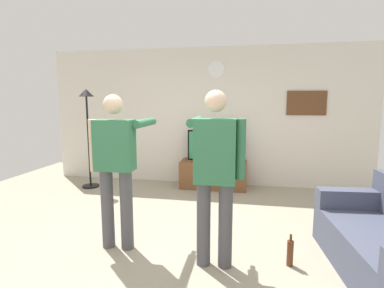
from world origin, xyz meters
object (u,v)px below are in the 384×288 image
framed_picture (306,103)px  beverage_bottle (290,253)px  television (214,146)px  person_standing_nearer_lamp (116,163)px  person_standing_nearer_couch (215,169)px  tv_stand (213,174)px  wall_clock (216,69)px  floor_lamp (87,118)px

framed_picture → beverage_bottle: (-0.60, -2.90, -1.49)m
beverage_bottle → television: bearing=112.3°
television → person_standing_nearer_lamp: size_ratio=0.59×
person_standing_nearer_couch → beverage_bottle: person_standing_nearer_couch is taller
framed_picture → television: bearing=-171.6°
television → tv_stand: bearing=-90.0°
framed_picture → person_standing_nearer_lamp: size_ratio=0.41×
person_standing_nearer_lamp → beverage_bottle: person_standing_nearer_lamp is taller
television → person_standing_nearer_lamp: 2.72m
wall_clock → person_standing_nearer_couch: (0.32, -3.01, -1.27)m
television → wall_clock: (-0.00, 0.24, 1.45)m
person_standing_nearer_couch → beverage_bottle: size_ratio=5.28×
wall_clock → beverage_bottle: (1.09, -2.89, -2.13)m
beverage_bottle → wall_clock: bearing=110.6°
person_standing_nearer_lamp → television: bearing=72.9°
television → floor_lamp: bearing=-169.5°
floor_lamp → beverage_bottle: size_ratio=5.63×
tv_stand → floor_lamp: (-2.37, -0.39, 1.09)m
television → beverage_bottle: television is taller
framed_picture → beverage_bottle: framed_picture is taller
tv_stand → television: television is taller
floor_lamp → person_standing_nearer_lamp: bearing=-54.0°
floor_lamp → person_standing_nearer_couch: size_ratio=1.07×
tv_stand → wall_clock: size_ratio=3.91×
beverage_bottle → person_standing_nearer_couch: bearing=-171.2°
tv_stand → wall_clock: wall_clock is taller
person_standing_nearer_lamp → beverage_bottle: (1.88, -0.05, -0.85)m
tv_stand → television: bearing=90.0°
wall_clock → person_standing_nearer_couch: wall_clock is taller
floor_lamp → person_standing_nearer_couch: floor_lamp is taller
wall_clock → tv_stand: bearing=-90.0°
tv_stand → beverage_bottle: size_ratio=3.76×
framed_picture → beverage_bottle: bearing=-101.7°
tv_stand → person_standing_nearer_lamp: size_ratio=0.73×
beverage_bottle → person_standing_nearer_lamp: bearing=178.3°
television → framed_picture: size_ratio=1.44×
television → person_standing_nearer_couch: person_standing_nearer_couch is taller
wall_clock → framed_picture: (1.68, 0.00, -0.64)m
framed_picture → beverage_bottle: 3.31m
floor_lamp → beverage_bottle: (3.45, -2.21, -1.21)m
person_standing_nearer_lamp → tv_stand: bearing=72.6°
framed_picture → floor_lamp: bearing=-170.4°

